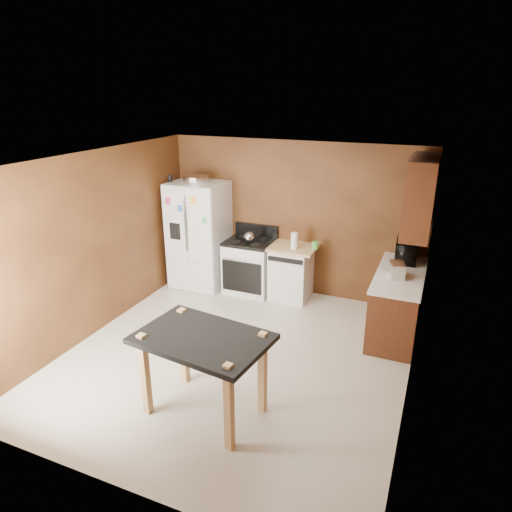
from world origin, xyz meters
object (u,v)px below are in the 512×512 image
Objects in this scene: dishwasher at (291,272)px; island at (203,348)px; green_canister at (315,245)px; toaster at (397,270)px; microwave at (407,251)px; roasting_pan at (196,179)px; refrigerator at (199,235)px; paper_towel at (294,241)px; gas_range at (250,265)px; kettle at (249,237)px; pen_cup at (170,178)px.

island reaches higher than dishwasher.
toaster is at bearing -27.78° from green_canister.
microwave is (1.36, -0.00, 0.10)m from green_canister.
microwave is at bearing -0.05° from green_canister.
roasting_pan reaches higher than toaster.
paper_towel is at bearing -0.25° from refrigerator.
dishwasher is at bearing 2.99° from refrigerator.
green_canister is 1.19m from gas_range.
roasting_pan is 2.22m from green_canister.
kettle is 0.76m from paper_towel.
roasting_pan is at bearing 179.24° from paper_towel.
green_canister is at bearing 87.25° from microwave.
kettle is 2.43m from toaster.
refrigerator is at bearing -176.19° from gas_range.
dishwasher is (1.65, 0.07, -1.40)m from roasting_pan.
kettle is at bearing -2.93° from roasting_pan.
green_canister is at bearing 3.17° from refrigerator.
microwave is 1.83m from dishwasher.
gas_range is (-0.03, 0.09, -0.53)m from kettle.
microwave is (3.39, 0.09, -0.80)m from roasting_pan.
gas_range is at bearing 150.77° from toaster.
island is at bearing -95.76° from green_canister.
paper_towel is 1.67m from microwave.
dishwasher is (-0.37, -0.03, -0.49)m from green_canister.
roasting_pan is 3.67× the size of green_canister.
island is (0.75, -2.91, -0.21)m from kettle.
toaster is 0.25× the size of gas_range.
toaster is (1.31, -0.69, 0.05)m from green_canister.
paper_towel is 0.97m from gas_range.
gas_range is 0.72m from dishwasher.
dishwasher is (1.63, 0.09, -0.45)m from refrigerator.
paper_towel is (0.76, 0.03, 0.03)m from kettle.
roasting_pan is at bearing -177.59° from dishwasher.
kettle is 2.43m from microwave.
gas_range is (0.91, 0.06, -0.44)m from refrigerator.
gas_range is at bearing 175.07° from paper_towel.
roasting_pan reaches higher than paper_towel.
paper_towel is at bearing 2.01° from kettle.
island is at bearing -88.81° from dishwasher.
microwave reaches higher than gas_range.
refrigerator reaches higher than toaster.
dishwasher is (-1.73, -0.02, -0.60)m from microwave.
island is at bearing 148.59° from microwave.
roasting_pan is at bearing 120.12° from island.
kettle is 0.10× the size of refrigerator.
paper_towel reaches higher than green_canister.
pen_cup is 1.05m from refrigerator.
toaster is at bearing 55.56° from island.
gas_range is at bearing 108.64° from kettle.
kettle is (1.37, 0.08, -0.87)m from pen_cup.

